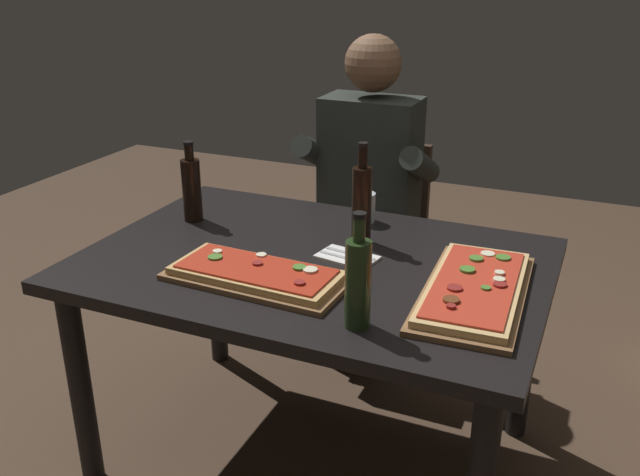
% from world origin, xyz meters
% --- Properties ---
extents(ground_plane, '(6.40, 6.40, 0.00)m').
position_xyz_m(ground_plane, '(0.00, 0.00, 0.00)').
color(ground_plane, '#4C3828').
extents(dining_table, '(1.40, 0.96, 0.74)m').
position_xyz_m(dining_table, '(0.00, 0.00, 0.64)').
color(dining_table, black).
rests_on(dining_table, ground_plane).
extents(pizza_rectangular_front, '(0.53, 0.26, 0.05)m').
position_xyz_m(pizza_rectangular_front, '(-0.09, -0.21, 0.76)').
color(pizza_rectangular_front, brown).
rests_on(pizza_rectangular_front, dining_table).
extents(pizza_rectangular_left, '(0.29, 0.58, 0.05)m').
position_xyz_m(pizza_rectangular_left, '(0.50, -0.05, 0.76)').
color(pizza_rectangular_left, brown).
rests_on(pizza_rectangular_left, dining_table).
extents(wine_bottle_dark, '(0.06, 0.06, 0.33)m').
position_xyz_m(wine_bottle_dark, '(0.09, 0.18, 0.88)').
color(wine_bottle_dark, black).
rests_on(wine_bottle_dark, dining_table).
extents(oil_bottle_amber, '(0.07, 0.07, 0.30)m').
position_xyz_m(oil_bottle_amber, '(0.27, -0.33, 0.86)').
color(oil_bottle_amber, '#233819').
rests_on(oil_bottle_amber, dining_table).
extents(vinegar_bottle_green, '(0.07, 0.07, 0.28)m').
position_xyz_m(vinegar_bottle_green, '(-0.52, 0.14, 0.86)').
color(vinegar_bottle_green, black).
rests_on(vinegar_bottle_green, dining_table).
extents(tumbler_near_camera, '(0.08, 0.08, 0.10)m').
position_xyz_m(tumbler_near_camera, '(0.03, 0.36, 0.79)').
color(tumbler_near_camera, silver).
rests_on(tumbler_near_camera, dining_table).
extents(napkin_cutlery_set, '(0.20, 0.14, 0.01)m').
position_xyz_m(napkin_cutlery_set, '(0.09, 0.04, 0.74)').
color(napkin_cutlery_set, white).
rests_on(napkin_cutlery_set, dining_table).
extents(diner_chair, '(0.44, 0.44, 0.87)m').
position_xyz_m(diner_chair, '(-0.10, 0.86, 0.49)').
color(diner_chair, '#3D2B1E').
rests_on(diner_chair, ground_plane).
extents(seated_diner, '(0.53, 0.41, 1.33)m').
position_xyz_m(seated_diner, '(-0.10, 0.74, 0.74)').
color(seated_diner, '#23232D').
rests_on(seated_diner, ground_plane).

